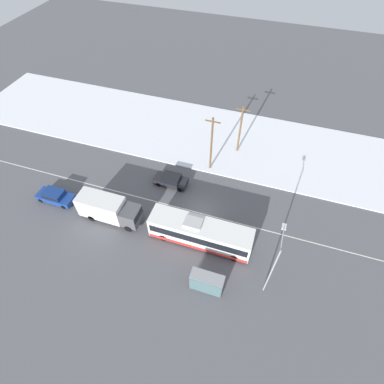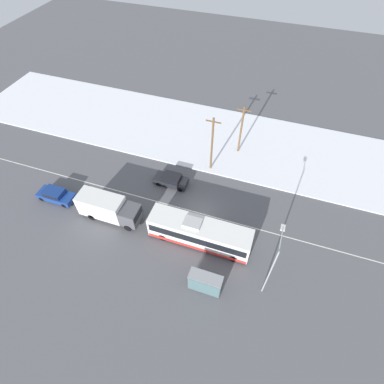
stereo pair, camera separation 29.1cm
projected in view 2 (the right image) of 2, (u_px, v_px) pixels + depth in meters
ground_plane at (200, 213)px, 34.56m from camera, size 120.00×120.00×0.00m
snow_lot at (229, 140)px, 42.92m from camera, size 80.00×14.30×0.12m
lane_marking_center at (200, 213)px, 34.56m from camera, size 60.00×0.12×0.00m
city_bus at (200, 233)px, 31.01m from camera, size 10.74×2.57×3.18m
box_truck at (108, 207)px, 32.98m from camera, size 7.02×2.30×3.06m
sedan_car at (171, 180)px, 36.93m from camera, size 4.10×1.80×1.46m
parked_car_near_truck at (55, 195)px, 35.35m from camera, size 4.41×1.80×1.47m
pedestrian_at_stop at (203, 274)px, 28.55m from camera, size 0.65×0.29×1.80m
bus_shelter at (205, 283)px, 27.34m from camera, size 3.14×1.20×2.40m
streetlamp at (273, 262)px, 25.32m from camera, size 0.36×2.85×7.51m
utility_pole_roadside at (212, 144)px, 36.16m from camera, size 1.80×0.24×7.92m
utility_pole_snowlot at (241, 129)px, 38.58m from camera, size 1.80×0.24×7.22m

